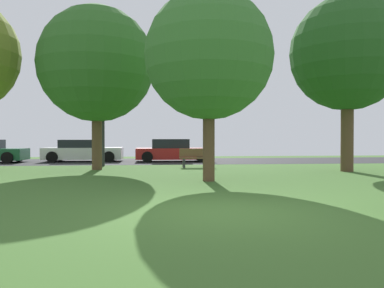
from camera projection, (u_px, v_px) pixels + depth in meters
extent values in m
plane|color=#3D6628|center=(221.00, 212.00, 7.27)|extent=(44.00, 44.00, 0.00)
cube|color=#28282B|center=(175.00, 161.00, 23.19)|extent=(44.00, 6.40, 0.01)
cylinder|color=brown|center=(347.00, 132.00, 16.05)|extent=(0.52, 0.52, 3.29)
sphere|color=#23511E|center=(348.00, 53.00, 16.00)|extent=(4.79, 4.79, 4.79)
cylinder|color=brown|center=(97.00, 135.00, 16.93)|extent=(0.44, 0.44, 3.11)
sphere|color=#2D6023|center=(97.00, 64.00, 16.88)|extent=(5.11, 5.11, 5.11)
cylinder|color=brown|center=(209.00, 143.00, 12.44)|extent=(0.39, 0.39, 2.49)
sphere|color=#38702D|center=(209.00, 55.00, 12.39)|extent=(4.20, 4.20, 4.20)
cylinder|color=black|center=(19.00, 156.00, 22.82)|extent=(0.64, 0.22, 0.64)
cylinder|color=black|center=(7.00, 158.00, 21.02)|extent=(0.64, 0.22, 0.64)
cube|color=white|center=(84.00, 153.00, 22.84)|extent=(4.57, 1.89, 0.69)
cube|color=black|center=(80.00, 144.00, 22.81)|extent=(2.19, 1.67, 0.47)
cylinder|color=black|center=(112.00, 155.00, 23.95)|extent=(0.64, 0.22, 0.64)
cylinder|color=black|center=(109.00, 157.00, 22.06)|extent=(0.64, 0.22, 0.64)
cylinder|color=black|center=(60.00, 156.00, 23.63)|extent=(0.64, 0.22, 0.64)
cylinder|color=black|center=(52.00, 157.00, 21.74)|extent=(0.64, 0.22, 0.64)
cube|color=#B21E1E|center=(174.00, 153.00, 22.90)|extent=(4.54, 1.74, 0.66)
cube|color=black|center=(170.00, 144.00, 22.87)|extent=(2.18, 1.53, 0.54)
cylinder|color=black|center=(199.00, 155.00, 23.93)|extent=(0.64, 0.22, 0.64)
cylinder|color=black|center=(202.00, 157.00, 22.20)|extent=(0.64, 0.22, 0.64)
cylinder|color=black|center=(148.00, 156.00, 23.61)|extent=(0.64, 0.22, 0.64)
cylinder|color=black|center=(147.00, 157.00, 21.88)|extent=(0.64, 0.22, 0.64)
cube|color=brown|center=(196.00, 158.00, 18.23)|extent=(1.60, 0.44, 0.06)
cube|color=brown|center=(196.00, 153.00, 18.43)|extent=(1.60, 0.06, 0.40)
cube|color=#333338|center=(209.00, 163.00, 18.30)|extent=(0.10, 0.40, 0.45)
cube|color=#333338|center=(184.00, 163.00, 18.18)|extent=(0.10, 0.40, 0.45)
cylinder|color=#2D2D33|center=(103.00, 121.00, 19.00)|extent=(0.14, 0.14, 4.50)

